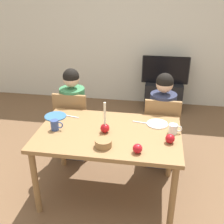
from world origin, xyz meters
name	(u,v)px	position (x,y,z in m)	size (l,w,h in m)	color
ground_plane	(109,191)	(0.00, 0.00, 0.00)	(7.68, 7.68, 0.00)	brown
back_wall	(135,30)	(0.00, 2.60, 1.30)	(6.40, 0.10, 2.60)	beige
dining_table	(109,139)	(0.00, 0.00, 0.67)	(1.40, 0.90, 0.75)	olive
chair_left	(73,121)	(-0.56, 0.61, 0.51)	(0.40, 0.40, 0.90)	olive
chair_right	(161,128)	(0.52, 0.61, 0.51)	(0.40, 0.40, 0.90)	olive
person_left_child	(74,116)	(-0.56, 0.64, 0.57)	(0.30, 0.30, 1.17)	#33384C
person_right_child	(161,122)	(0.52, 0.64, 0.57)	(0.30, 0.30, 1.17)	#33384C
tv_stand	(163,96)	(0.57, 2.30, 0.24)	(0.64, 0.40, 0.48)	black
tv	(165,70)	(0.57, 2.30, 0.71)	(0.79, 0.05, 0.46)	black
candle_centerpiece	(105,126)	(-0.03, -0.01, 0.82)	(0.09, 0.09, 0.32)	red
plate_left	(55,116)	(-0.63, 0.23, 0.76)	(0.23, 0.23, 0.01)	teal
plate_right	(157,124)	(0.47, 0.23, 0.76)	(0.22, 0.22, 0.01)	white
mug_left	(55,125)	(-0.53, -0.05, 0.80)	(0.12, 0.08, 0.10)	#33477F
mug_right	(173,129)	(0.62, 0.08, 0.80)	(0.13, 0.09, 0.09)	white
fork_left	(71,116)	(-0.46, 0.26, 0.75)	(0.18, 0.01, 0.01)	silver
fork_right	(141,123)	(0.30, 0.24, 0.75)	(0.18, 0.01, 0.01)	silver
bowl_walnuts	(104,143)	(0.00, -0.27, 0.78)	(0.15, 0.15, 0.07)	olive
apple_near_candle	(138,148)	(0.31, -0.32, 0.79)	(0.08, 0.08, 0.08)	red
apple_by_left_plate	(170,139)	(0.58, -0.11, 0.79)	(0.09, 0.09, 0.09)	#AD1219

